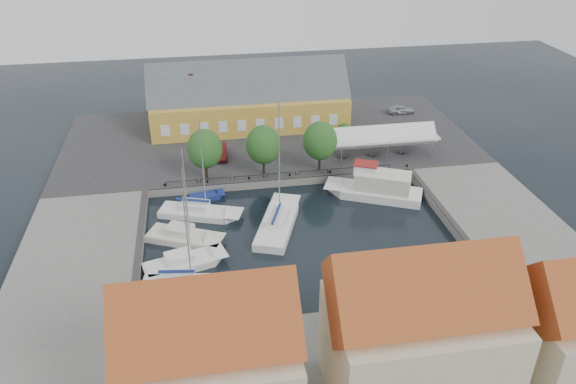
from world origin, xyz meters
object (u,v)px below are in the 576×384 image
object	(u,v)px
car_red	(221,151)
west_boat_a	(199,213)
warehouse	(245,102)
west_boat_c	(183,265)
trawler	(377,189)
tent_canopy	(384,137)
launch_nw	(206,197)
west_boat_d	(183,286)
center_sailboat	(278,224)
west_boat_b	(183,238)
launch_sw	(163,323)
car_silver	(401,109)

from	to	relation	value
car_red	west_boat_a	world-z (taller)	west_boat_a
warehouse	west_boat_c	size ratio (longest dim) A/B	2.59
west_boat_a	trawler	bearing A→B (deg)	1.98
car_red	west_boat_c	size ratio (longest dim) A/B	0.43
trawler	west_boat_c	distance (m)	24.74
tent_canopy	launch_nw	distance (m)	24.25
warehouse	west_boat_d	size ratio (longest dim) A/B	2.63
warehouse	center_sailboat	size ratio (longest dim) A/B	1.96
tent_canopy	car_red	bearing A→B (deg)	171.11
center_sailboat	west_boat_c	xyz separation A→B (m)	(-10.08, -5.45, -0.10)
west_boat_b	west_boat_d	world-z (taller)	west_boat_b
car_red	trawler	distance (m)	21.26
west_boat_b	tent_canopy	bearing A→B (deg)	28.60
launch_nw	launch_sw	bearing A→B (deg)	-102.27
west_boat_c	trawler	bearing A→B (deg)	23.90
west_boat_d	tent_canopy	bearing A→B (deg)	40.30
west_boat_b	launch_nw	distance (m)	8.88
launch_nw	warehouse	bearing A→B (deg)	71.11
warehouse	west_boat_a	size ratio (longest dim) A/B	2.32
warehouse	west_boat_b	xyz separation A→B (m)	(-9.39, -28.03, -4.17)
tent_canopy	car_red	distance (m)	21.27
car_silver	west_boat_b	bearing A→B (deg)	132.97
launch_sw	launch_nw	distance (m)	21.40
car_silver	launch_sw	world-z (taller)	car_silver
center_sailboat	west_boat_a	world-z (taller)	center_sailboat
center_sailboat	launch_sw	bearing A→B (deg)	-131.82
west_boat_c	tent_canopy	bearing A→B (deg)	35.81
west_boat_d	launch_nw	size ratio (longest dim) A/B	2.49
tent_canopy	car_red	world-z (taller)	tent_canopy
warehouse	tent_canopy	distance (m)	21.63
trawler	west_boat_d	xyz separation A→B (m)	(-22.65, -13.34, -0.75)
car_silver	trawler	size ratio (longest dim) A/B	0.34
center_sailboat	west_boat_b	distance (m)	10.08
west_boat_b	launch_sw	world-z (taller)	west_boat_b
car_silver	launch_nw	distance (m)	36.66
warehouse	car_silver	bearing A→B (deg)	0.37
trawler	west_boat_c	size ratio (longest dim) A/B	1.06
tent_canopy	west_boat_d	size ratio (longest dim) A/B	1.29
west_boat_b	launch_sw	xyz separation A→B (m)	(-1.85, -12.45, -0.17)
car_silver	car_red	distance (m)	30.45
west_boat_c	launch_sw	xyz separation A→B (m)	(-1.82, -7.84, -0.17)
west_boat_c	center_sailboat	bearing A→B (deg)	28.41
warehouse	west_boat_a	distance (m)	24.92
trawler	west_boat_a	bearing A→B (deg)	-178.02
car_silver	west_boat_c	size ratio (longest dim) A/B	0.36
west_boat_d	launch_sw	xyz separation A→B (m)	(-1.78, -4.52, -0.18)
west_boat_b	car_red	bearing A→B (deg)	73.81
warehouse	launch_sw	size ratio (longest dim) A/B	6.34
trawler	west_boat_d	bearing A→B (deg)	-149.49
trawler	launch_sw	bearing A→B (deg)	-143.83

